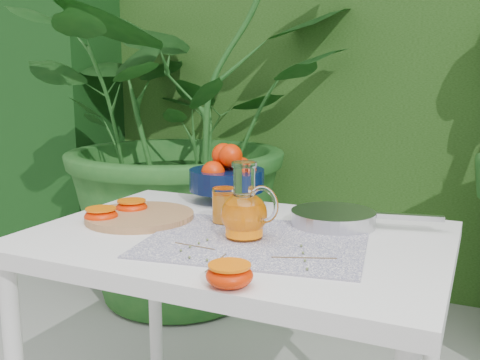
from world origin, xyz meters
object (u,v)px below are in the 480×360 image
at_px(white_table, 237,265).
at_px(cutting_board, 140,217).
at_px(fruit_bowl, 228,175).
at_px(juice_pitcher, 245,212).
at_px(saute_pan, 334,218).

height_order(white_table, cutting_board, cutting_board).
bearing_deg(fruit_bowl, cutting_board, -111.49).
height_order(cutting_board, juice_pitcher, juice_pitcher).
bearing_deg(white_table, cutting_board, 178.50).
height_order(fruit_bowl, juice_pitcher, juice_pitcher).
height_order(white_table, fruit_bowl, fruit_bowl).
xyz_separation_m(white_table, saute_pan, (0.20, 0.17, 0.10)).
relative_size(white_table, fruit_bowl, 3.35).
bearing_deg(fruit_bowl, juice_pitcher, -58.33).
relative_size(cutting_board, fruit_bowl, 0.97).
distance_m(cutting_board, saute_pan, 0.52).
distance_m(white_table, saute_pan, 0.28).
bearing_deg(cutting_board, fruit_bowl, 68.51).
distance_m(fruit_bowl, saute_pan, 0.40).
distance_m(juice_pitcher, saute_pan, 0.26).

